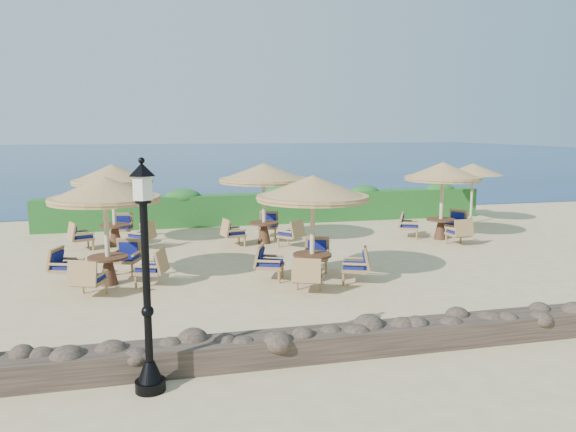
{
  "coord_description": "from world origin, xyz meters",
  "views": [
    {
      "loc": [
        -4.69,
        -14.72,
        3.77
      ],
      "look_at": [
        -0.91,
        0.66,
        1.3
      ],
      "focal_mm": 35.0,
      "sensor_mm": 36.0,
      "label": 1
    }
  ],
  "objects": [
    {
      "name": "ground",
      "position": [
        0.0,
        0.0,
        0.0
      ],
      "size": [
        120.0,
        120.0,
        0.0
      ],
      "primitive_type": "plane",
      "color": "#D0B984",
      "rests_on": "ground"
    },
    {
      "name": "cafe_set_4",
      "position": [
        4.96,
        2.49,
        1.86
      ],
      "size": [
        2.77,
        2.72,
        2.65
      ],
      "color": "beige",
      "rests_on": "ground"
    },
    {
      "name": "extra_parasol",
      "position": [
        7.8,
        5.2,
        2.17
      ],
      "size": [
        2.3,
        2.3,
        2.41
      ],
      "color": "beige",
      "rests_on": "ground"
    },
    {
      "name": "cafe_set_3",
      "position": [
        -1.09,
        3.26,
        1.94
      ],
      "size": [
        2.96,
        2.96,
        2.65
      ],
      "color": "beige",
      "rests_on": "ground"
    },
    {
      "name": "cafe_set_1",
      "position": [
        -0.87,
        -1.69,
        1.82
      ],
      "size": [
        2.86,
        2.86,
        2.65
      ],
      "color": "beige",
      "rests_on": "ground"
    },
    {
      "name": "cafe_set_2",
      "position": [
        -5.87,
        3.96,
        1.85
      ],
      "size": [
        2.74,
        2.72,
        2.65
      ],
      "color": "beige",
      "rests_on": "ground"
    },
    {
      "name": "stone_wall",
      "position": [
        0.0,
        -6.2,
        0.22
      ],
      "size": [
        15.0,
        0.65,
        0.44
      ],
      "primitive_type": "cube",
      "color": "#4F3E31",
      "rests_on": "ground"
    },
    {
      "name": "cafe_set_0",
      "position": [
        -5.77,
        -0.77,
        1.78
      ],
      "size": [
        2.87,
        2.87,
        2.65
      ],
      "color": "beige",
      "rests_on": "ground"
    },
    {
      "name": "lamp_post",
      "position": [
        -4.8,
        -6.8,
        1.55
      ],
      "size": [
        0.44,
        0.44,
        3.31
      ],
      "color": "black",
      "rests_on": "ground"
    },
    {
      "name": "sea",
      "position": [
        0.0,
        70.0,
        0.0
      ],
      "size": [
        160.0,
        160.0,
        0.0
      ],
      "primitive_type": "plane",
      "color": "#0B214B",
      "rests_on": "ground"
    },
    {
      "name": "hedge",
      "position": [
        0.0,
        7.2,
        0.6
      ],
      "size": [
        18.0,
        0.9,
        1.2
      ],
      "primitive_type": "cube",
      "color": "#194F1C",
      "rests_on": "ground"
    }
  ]
}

